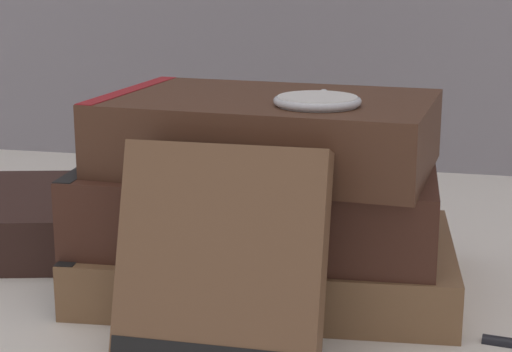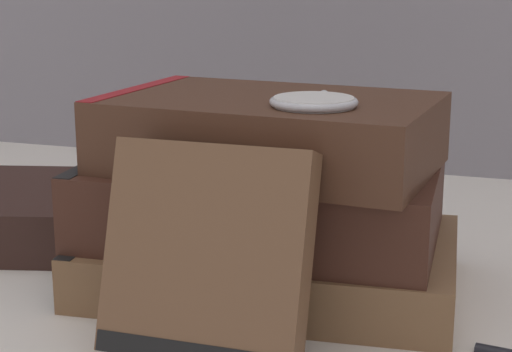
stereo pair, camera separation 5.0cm
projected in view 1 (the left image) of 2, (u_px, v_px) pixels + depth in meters
The scene contains 7 objects.
ground_plane at pixel (193, 295), 0.59m from camera, with size 3.00×3.00×0.00m, color silver.
book_flat_bottom at pixel (261, 261), 0.60m from camera, with size 0.27×0.18×0.04m.
book_flat_middle at pixel (252, 199), 0.59m from camera, with size 0.25×0.17×0.05m.
book_flat_top at pixel (261, 132), 0.57m from camera, with size 0.22×0.16×0.05m.
book_leaning_front at pixel (222, 263), 0.48m from camera, with size 0.12×0.06×0.12m.
pocket_watch at pixel (317, 101), 0.53m from camera, with size 0.05×0.06×0.01m.
reading_glasses at pixel (228, 207), 0.79m from camera, with size 0.10×0.06×0.00m.
Camera 1 is at (0.16, -0.53, 0.22)m, focal length 60.00 mm.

